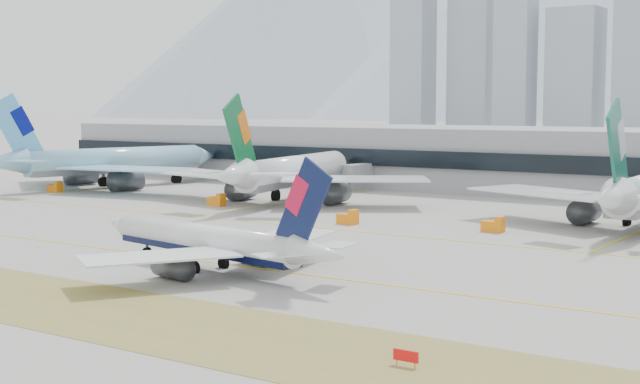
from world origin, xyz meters
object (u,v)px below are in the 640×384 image
Objects in this scene: taxiing_airliner at (213,242)px; widebody_eva at (290,173)px; widebody_korean at (107,163)px; terminal at (544,160)px.

widebody_eva is at bearing -50.72° from taxiing_airliner.
widebody_eva is (56.74, -0.60, -0.17)m from widebody_korean.
terminal is (-3.04, 124.39, 3.87)m from taxiing_airliner.
widebody_korean is 0.23× the size of terminal.
widebody_korean reaches higher than widebody_eva.
taxiing_airliner is 0.69× the size of widebody_korean.
widebody_korean is at bearing 78.19° from widebody_eva.
widebody_korean reaches higher than taxiing_airliner.
terminal reaches higher than taxiing_airliner.
widebody_eva is 0.23× the size of terminal.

